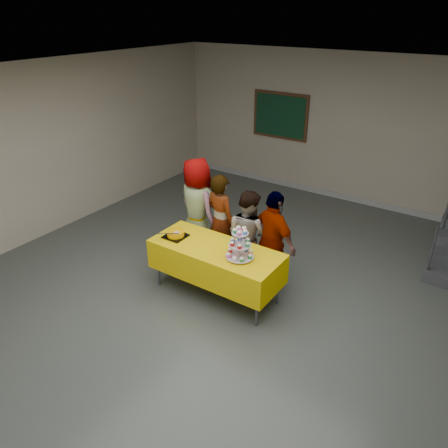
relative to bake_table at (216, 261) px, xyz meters
The scene contains 9 objects.
room_shell 1.72m from the bake_table, 59.63° to the right, with size 10.00×10.04×3.02m.
bake_table is the anchor object (origin of this frame).
cupcake_stand 0.58m from the bake_table, ahead, with size 0.38×0.38×0.44m.
bear_cake 0.72m from the bake_table, behind, with size 0.32×0.36×0.12m.
schoolchild_a 1.22m from the bake_table, 139.47° to the left, with size 0.82×0.53×1.67m, color slate.
schoolchild_b 0.83m from the bake_table, 119.89° to the left, with size 0.56×0.37×1.54m, color slate.
schoolchild_c 0.66m from the bake_table, 77.79° to the left, with size 0.70×0.54×1.43m, color slate.
schoolchild_d 0.87m from the bake_table, 49.12° to the left, with size 0.88×0.37×1.51m, color slate.
noticeboard 4.66m from the bake_table, 106.86° to the left, with size 1.30×0.05×1.00m.
Camera 1 is at (2.67, -3.66, 3.77)m, focal length 35.00 mm.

